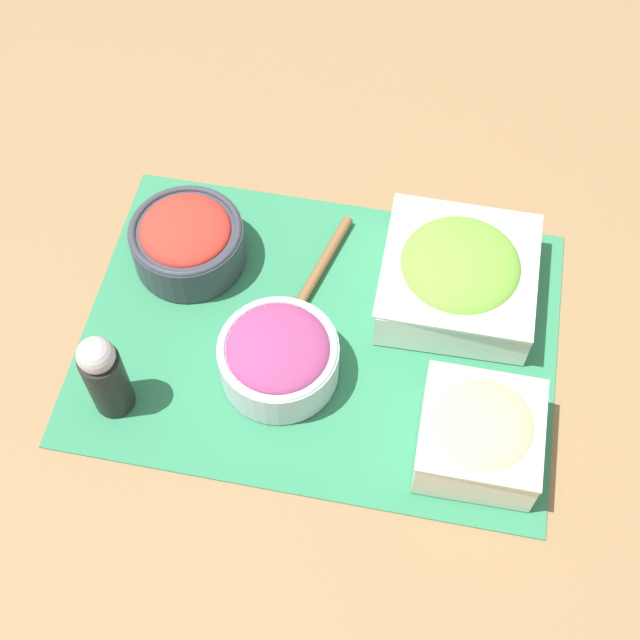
% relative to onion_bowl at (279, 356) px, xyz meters
% --- Properties ---
extents(ground_plane, '(3.00, 3.00, 0.00)m').
position_rel_onion_bowl_xyz_m(ground_plane, '(-0.03, -0.05, -0.04)').
color(ground_plane, olive).
extents(placemat, '(0.52, 0.38, 0.00)m').
position_rel_onion_bowl_xyz_m(placemat, '(-0.03, -0.05, -0.04)').
color(placemat, '#2D7A51').
rests_on(placemat, ground_plane).
extents(onion_bowl, '(0.13, 0.13, 0.07)m').
position_rel_onion_bowl_xyz_m(onion_bowl, '(0.00, 0.00, 0.00)').
color(onion_bowl, silver).
rests_on(onion_bowl, placemat).
extents(lettuce_bowl, '(0.17, 0.17, 0.08)m').
position_rel_onion_bowl_xyz_m(lettuce_bowl, '(-0.18, -0.14, 0.00)').
color(lettuce_bowl, white).
rests_on(lettuce_bowl, placemat).
extents(tomato_bowl, '(0.13, 0.13, 0.07)m').
position_rel_onion_bowl_xyz_m(tomato_bowl, '(0.14, -0.13, 0.00)').
color(tomato_bowl, '#333842').
rests_on(tomato_bowl, placemat).
extents(cucumber_bowl, '(0.12, 0.12, 0.07)m').
position_rel_onion_bowl_xyz_m(cucumber_bowl, '(-0.22, 0.05, 0.00)').
color(cucumber_bowl, silver).
rests_on(cucumber_bowl, placemat).
extents(wooden_spoon, '(0.08, 0.20, 0.03)m').
position_rel_onion_bowl_xyz_m(wooden_spoon, '(0.00, -0.07, -0.02)').
color(wooden_spoon, brown).
rests_on(wooden_spoon, placemat).
extents(pepper_shaker, '(0.04, 0.04, 0.12)m').
position_rel_onion_bowl_xyz_m(pepper_shaker, '(0.17, 0.07, 0.02)').
color(pepper_shaker, black).
rests_on(pepper_shaker, placemat).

